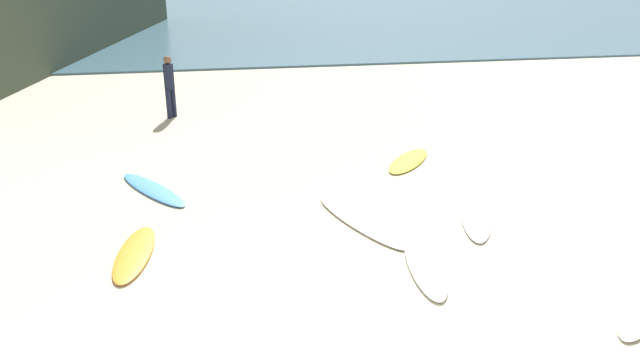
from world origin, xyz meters
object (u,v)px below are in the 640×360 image
at_px(surfboard_4, 135,253).
at_px(surfboard_5, 408,161).
at_px(surfboard_6, 475,217).
at_px(surfboard_2, 153,189).
at_px(surfboard_0, 361,221).
at_px(surfboard_1, 425,264).
at_px(beachgoer_near, 169,83).

height_order(surfboard_4, surfboard_5, surfboard_4).
bearing_deg(surfboard_6, surfboard_5, 114.49).
bearing_deg(surfboard_2, surfboard_0, -62.19).
height_order(surfboard_1, surfboard_2, surfboard_1).
xyz_separation_m(surfboard_1, surfboard_4, (-4.40, 1.13, 0.00)).
bearing_deg(beachgoer_near, surfboard_5, 86.36).
height_order(surfboard_2, surfboard_6, surfboard_2).
distance_m(surfboard_0, surfboard_4, 3.85).
bearing_deg(surfboard_5, surfboard_4, -111.06).
distance_m(surfboard_4, surfboard_6, 5.89).
bearing_deg(surfboard_4, beachgoer_near, 94.37).
relative_size(surfboard_1, surfboard_5, 1.13).
relative_size(surfboard_5, beachgoer_near, 1.10).
bearing_deg(beachgoer_near, surfboard_2, 36.86).
height_order(surfboard_6, beachgoer_near, beachgoer_near).
bearing_deg(beachgoer_near, surfboard_0, 62.94).
distance_m(surfboard_2, surfboard_6, 6.25).
bearing_deg(surfboard_6, surfboard_2, 177.60).
distance_m(surfboard_4, surfboard_5, 6.63).
bearing_deg(surfboard_5, surfboard_1, -67.85).
relative_size(surfboard_2, surfboard_5, 1.23).
relative_size(surfboard_2, surfboard_6, 1.09).
bearing_deg(surfboard_4, surfboard_6, 9.85).
distance_m(surfboard_2, surfboard_4, 2.76).
height_order(surfboard_0, surfboard_5, same).
bearing_deg(surfboard_2, surfboard_1, -73.83).
xyz_separation_m(surfboard_1, surfboard_2, (-4.31, 3.89, -0.00)).
relative_size(surfboard_0, surfboard_6, 1.20).
bearing_deg(surfboard_0, surfboard_1, -91.95).
relative_size(surfboard_0, surfboard_5, 1.35).
height_order(surfboard_5, surfboard_6, same).
distance_m(surfboard_1, surfboard_5, 4.82).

